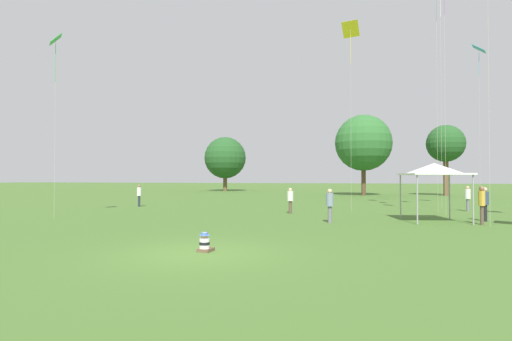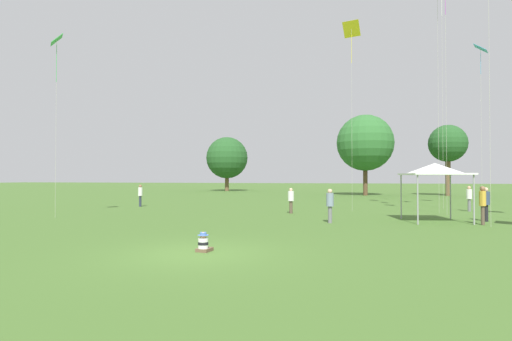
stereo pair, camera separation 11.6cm
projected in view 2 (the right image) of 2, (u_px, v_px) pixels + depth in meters
name	position (u px, v px, depth m)	size (l,w,h in m)	color
ground_plane	(197.00, 254.00, 11.54)	(300.00, 300.00, 0.00)	#426628
seated_toddler	(204.00, 243.00, 11.86)	(0.43, 0.51, 0.59)	brown
person_standing_0	(483.00, 201.00, 18.58)	(0.30, 0.30, 1.81)	brown
person_standing_1	(291.00, 198.00, 24.56)	(0.51, 0.51, 1.57)	brown
person_standing_2	(486.00, 201.00, 20.00)	(0.46, 0.46, 1.72)	black
person_standing_3	(140.00, 193.00, 30.39)	(0.45, 0.45, 1.67)	#282D42
person_standing_4	(469.00, 196.00, 26.07)	(0.46, 0.46, 1.66)	slate
person_standing_5	(330.00, 203.00, 19.38)	(0.44, 0.44, 1.66)	slate
canopy_tent	(435.00, 169.00, 19.99)	(3.32, 3.32, 2.94)	white
kite_2	(481.00, 54.00, 29.18)	(1.15, 1.25, 11.98)	#339EDB
kite_3	(57.00, 48.00, 21.93)	(0.98, 0.98, 10.10)	green
kite_7	(351.00, 35.00, 26.46)	(1.20, 0.88, 12.54)	yellow
distant_tree_0	(227.00, 158.00, 66.59)	(6.91, 6.91, 9.00)	brown
distant_tree_1	(448.00, 144.00, 48.54)	(4.51, 4.51, 8.65)	brown
distant_tree_2	(365.00, 143.00, 49.62)	(6.99, 6.99, 10.05)	brown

